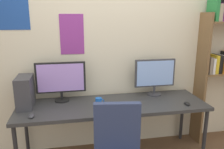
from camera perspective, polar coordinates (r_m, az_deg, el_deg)
wall_back at (r=3.03m, az=-1.32°, el=5.60°), size 4.65×0.11×2.60m
desk at (r=2.80m, az=0.19°, el=-8.20°), size 2.25×0.68×0.74m
monitor_left at (r=2.85m, az=-12.54°, el=-1.20°), size 0.60×0.18×0.49m
monitor_right at (r=3.05m, az=10.58°, el=-0.14°), size 0.54×0.18×0.48m
pc_tower at (r=2.82m, az=-20.72°, el=-4.03°), size 0.17×0.34×0.36m
keyboard_main at (r=2.57m, az=1.16°, el=-8.92°), size 0.39×0.13×0.02m
mouse_left_side at (r=2.89m, az=18.11°, el=-6.82°), size 0.06×0.10×0.03m
mouse_right_side at (r=2.57m, az=-19.35°, el=-9.65°), size 0.06×0.10×0.03m
coffee_mug at (r=2.73m, az=-3.28°, el=-6.70°), size 0.11×0.08×0.09m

